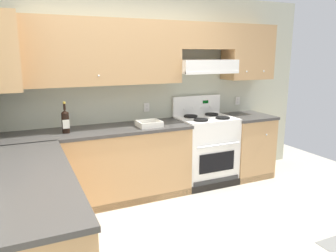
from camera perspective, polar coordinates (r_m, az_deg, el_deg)
The scene contains 7 objects.
ground_plane at distance 3.31m, azimuth 1.76°, elevation -20.04°, with size 7.04×7.04×0.00m, color #B2AA99.
wall_back at distance 4.35m, azimuth -2.42°, elevation 8.54°, with size 4.68×0.57×2.55m.
counter_back_run at distance 4.17m, azimuth -5.26°, elevation -6.12°, with size 3.60×0.65×0.91m.
counter_left_run at distance 2.82m, azimuth -22.44°, elevation -16.60°, with size 0.63×1.91×0.91m.
stove at distance 4.58m, azimuth 6.59°, elevation -4.07°, with size 0.76×0.62×1.20m.
wine_bottle at distance 3.81m, azimuth -17.53°, elevation 0.87°, with size 0.08×0.09×0.36m.
bowl at distance 4.00m, azimuth -3.35°, elevation 0.27°, with size 0.28×0.26×0.07m.
Camera 1 is at (-1.25, -2.49, 1.78)m, focal length 34.79 mm.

